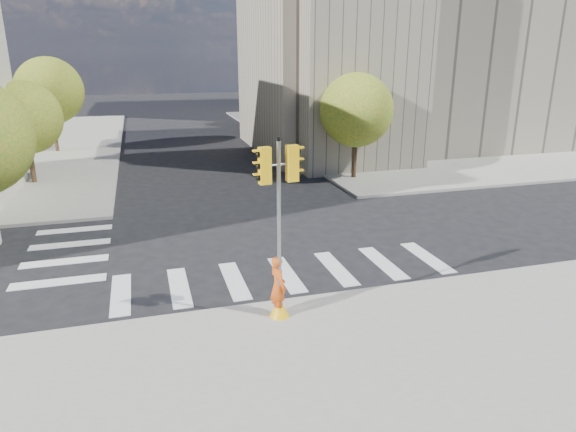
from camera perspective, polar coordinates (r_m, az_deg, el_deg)
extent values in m
plane|color=black|center=(19.39, -1.52, -4.14)|extent=(160.00, 160.00, 0.00)
cube|color=gray|center=(50.37, 13.29, 9.16)|extent=(28.00, 40.00, 0.15)
cube|color=gray|center=(43.16, 14.35, 16.96)|extent=(26.00, 14.00, 14.00)
cube|color=gray|center=(35.12, 6.75, 17.29)|extent=(8.00, 8.00, 14.00)
cylinder|color=#382616|center=(32.56, -26.56, 5.02)|extent=(0.28, 0.28, 2.17)
sphere|color=#357320|center=(32.16, -27.22, 9.68)|extent=(4.00, 4.00, 4.00)
cylinder|color=#382616|center=(42.25, -24.42, 8.17)|extent=(0.28, 0.28, 2.62)
sphere|color=#357320|center=(41.92, -25.00, 12.51)|extent=(4.80, 4.80, 4.80)
cylinder|color=#382616|center=(30.54, 7.38, 6.22)|extent=(0.28, 0.28, 2.38)
sphere|color=#357320|center=(30.10, 7.60, 11.58)|extent=(4.20, 4.20, 4.20)
cylinder|color=#382616|center=(41.63, 0.77, 9.54)|extent=(0.28, 0.28, 2.52)
sphere|color=#357320|center=(41.30, 0.78, 13.80)|extent=(4.60, 4.60, 4.60)
cylinder|color=#382616|center=(53.15, -3.08, 11.18)|extent=(0.28, 0.28, 2.27)
sphere|color=#357320|center=(52.90, -3.13, 14.13)|extent=(4.00, 4.00, 4.00)
cylinder|color=black|center=(33.96, 5.65, 12.50)|extent=(0.12, 0.12, 8.00)
cube|color=black|center=(33.83, 5.86, 19.26)|extent=(0.35, 0.18, 0.22)
cylinder|color=black|center=(47.21, -0.81, 14.05)|extent=(0.12, 0.12, 8.00)
cube|color=black|center=(47.11, -0.83, 18.91)|extent=(0.35, 0.18, 0.22)
cone|color=#F7B70D|center=(14.60, -0.95, -10.16)|extent=(0.56, 0.56, 0.50)
cylinder|color=gray|center=(13.70, -1.00, -1.93)|extent=(0.11, 0.11, 4.94)
cylinder|color=black|center=(13.06, -1.06, 8.53)|extent=(0.07, 0.07, 0.12)
cylinder|color=gray|center=(13.18, -1.04, 5.74)|extent=(0.90, 0.17, 0.06)
cube|color=#F7B70D|center=(13.05, -2.59, 5.59)|extent=(0.33, 0.26, 0.95)
cube|color=#F7B70D|center=(13.33, 0.48, 5.87)|extent=(0.33, 0.26, 0.95)
imported|color=#D65114|center=(14.39, -1.11, -7.77)|extent=(0.55, 0.72, 1.77)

